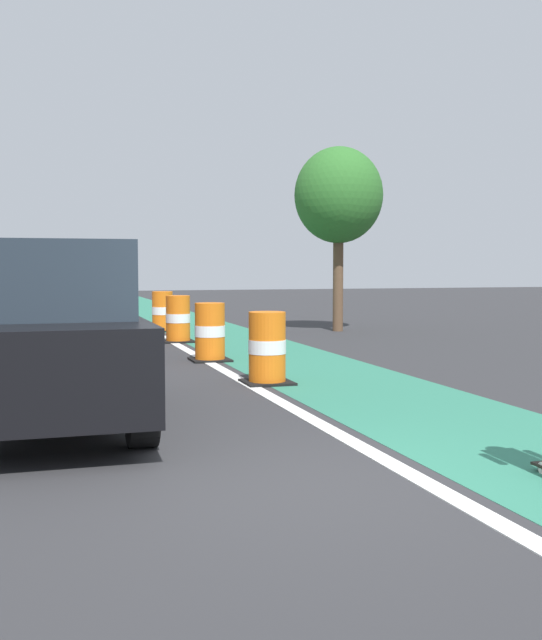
{
  "coord_description": "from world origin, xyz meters",
  "views": [
    {
      "loc": [
        -2.13,
        -5.84,
        1.78
      ],
      "look_at": [
        0.7,
        3.38,
        1.1
      ],
      "focal_mm": 43.03,
      "sensor_mm": 36.0,
      "label": 1
    }
  ],
  "objects_px": {
    "parked_suv_second": "(50,303)",
    "traffic_barrel_mid": "(210,333)",
    "traffic_barrel_front": "(267,349)",
    "street_tree_sidewalk": "(339,196)",
    "parked_suv_nearest": "(50,333)",
    "traffic_barrel_far": "(162,312)",
    "traffic_barrel_back": "(178,319)"
  },
  "relations": [
    {
      "from": "traffic_barrel_front",
      "to": "traffic_barrel_mid",
      "type": "height_order",
      "value": "same"
    },
    {
      "from": "parked_suv_nearest",
      "to": "traffic_barrel_mid",
      "type": "relative_size",
      "value": 4.23
    },
    {
      "from": "parked_suv_second",
      "to": "street_tree_sidewalk",
      "type": "height_order",
      "value": "street_tree_sidewalk"
    },
    {
      "from": "traffic_barrel_front",
      "to": "traffic_barrel_far",
      "type": "height_order",
      "value": "same"
    },
    {
      "from": "traffic_barrel_far",
      "to": "parked_suv_second",
      "type": "bearing_deg",
      "value": -123.55
    },
    {
      "from": "traffic_barrel_mid",
      "to": "traffic_barrel_far",
      "type": "bearing_deg",
      "value": 88.45
    },
    {
      "from": "parked_suv_nearest",
      "to": "traffic_barrel_front",
      "type": "height_order",
      "value": "parked_suv_nearest"
    },
    {
      "from": "parked_suv_second",
      "to": "traffic_barrel_front",
      "type": "xyz_separation_m",
      "value": [
        3.05,
        -5.22,
        -0.5
      ]
    },
    {
      "from": "parked_suv_second",
      "to": "traffic_barrel_mid",
      "type": "height_order",
      "value": "parked_suv_second"
    },
    {
      "from": "traffic_barrel_front",
      "to": "street_tree_sidewalk",
      "type": "bearing_deg",
      "value": 61.56
    },
    {
      "from": "traffic_barrel_back",
      "to": "parked_suv_second",
      "type": "bearing_deg",
      "value": -153.05
    },
    {
      "from": "traffic_barrel_mid",
      "to": "traffic_barrel_far",
      "type": "height_order",
      "value": "same"
    },
    {
      "from": "traffic_barrel_back",
      "to": "traffic_barrel_far",
      "type": "height_order",
      "value": "same"
    },
    {
      "from": "traffic_barrel_front",
      "to": "parked_suv_second",
      "type": "bearing_deg",
      "value": 120.28
    },
    {
      "from": "traffic_barrel_far",
      "to": "street_tree_sidewalk",
      "type": "relative_size",
      "value": 0.22
    },
    {
      "from": "traffic_barrel_back",
      "to": "street_tree_sidewalk",
      "type": "height_order",
      "value": "street_tree_sidewalk"
    },
    {
      "from": "parked_suv_second",
      "to": "traffic_barrel_mid",
      "type": "xyz_separation_m",
      "value": [
        2.83,
        -2.23,
        -0.5
      ]
    },
    {
      "from": "parked_suv_nearest",
      "to": "street_tree_sidewalk",
      "type": "distance_m",
      "value": 13.37
    },
    {
      "from": "parked_suv_nearest",
      "to": "traffic_barrel_front",
      "type": "relative_size",
      "value": 4.23
    },
    {
      "from": "traffic_barrel_mid",
      "to": "street_tree_sidewalk",
      "type": "height_order",
      "value": "street_tree_sidewalk"
    },
    {
      "from": "parked_suv_nearest",
      "to": "traffic_barrel_far",
      "type": "xyz_separation_m",
      "value": [
        3.15,
        11.9,
        -0.5
      ]
    },
    {
      "from": "traffic_barrel_mid",
      "to": "street_tree_sidewalk",
      "type": "distance_m",
      "value": 7.91
    },
    {
      "from": "parked_suv_second",
      "to": "traffic_barrel_far",
      "type": "height_order",
      "value": "parked_suv_second"
    },
    {
      "from": "street_tree_sidewalk",
      "to": "parked_suv_nearest",
      "type": "bearing_deg",
      "value": -126.28
    },
    {
      "from": "traffic_barrel_back",
      "to": "traffic_barrel_far",
      "type": "xyz_separation_m",
      "value": [
        0.12,
        3.08,
        0.0
      ]
    },
    {
      "from": "parked_suv_nearest",
      "to": "traffic_barrel_mid",
      "type": "distance_m",
      "value": 5.94
    },
    {
      "from": "parked_suv_nearest",
      "to": "traffic_barrel_front",
      "type": "xyz_separation_m",
      "value": [
        3.19,
        2.13,
        -0.5
      ]
    },
    {
      "from": "street_tree_sidewalk",
      "to": "traffic_barrel_front",
      "type": "bearing_deg",
      "value": -118.44
    },
    {
      "from": "parked_suv_second",
      "to": "traffic_barrel_mid",
      "type": "bearing_deg",
      "value": -38.28
    },
    {
      "from": "parked_suv_nearest",
      "to": "traffic_barrel_far",
      "type": "relative_size",
      "value": 4.23
    },
    {
      "from": "parked_suv_nearest",
      "to": "traffic_barrel_mid",
      "type": "bearing_deg",
      "value": 59.9
    },
    {
      "from": "parked_suv_nearest",
      "to": "parked_suv_second",
      "type": "distance_m",
      "value": 7.35
    }
  ]
}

